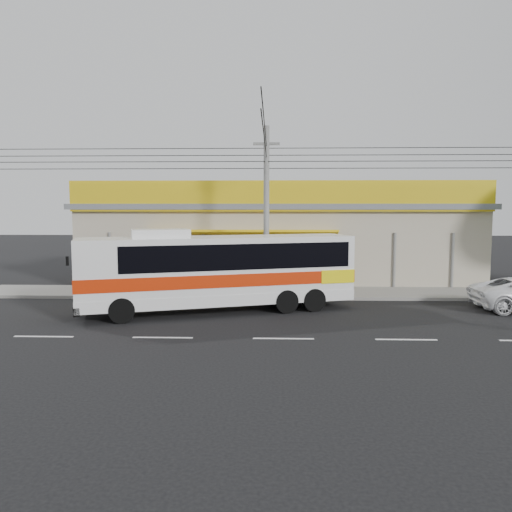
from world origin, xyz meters
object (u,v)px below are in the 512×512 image
(coach_bus, at_px, (223,267))
(utility_pole, at_px, (266,157))
(motorbike_red, at_px, (93,278))
(motorbike_dark, at_px, (102,281))

(coach_bus, xyz_separation_m, utility_pole, (1.77, 2.42, 4.71))
(motorbike_red, bearing_deg, motorbike_dark, -141.99)
(motorbike_red, xyz_separation_m, utility_pole, (9.18, -2.94, 5.95))
(motorbike_red, bearing_deg, utility_pole, -101.43)
(coach_bus, distance_m, motorbike_red, 9.23)
(motorbike_red, distance_m, utility_pole, 11.33)
(coach_bus, xyz_separation_m, motorbike_red, (-7.41, 5.36, -1.24))
(coach_bus, relative_size, utility_pole, 0.33)
(motorbike_red, xyz_separation_m, motorbike_dark, (1.11, -1.80, 0.13))
(coach_bus, distance_m, utility_pole, 5.59)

